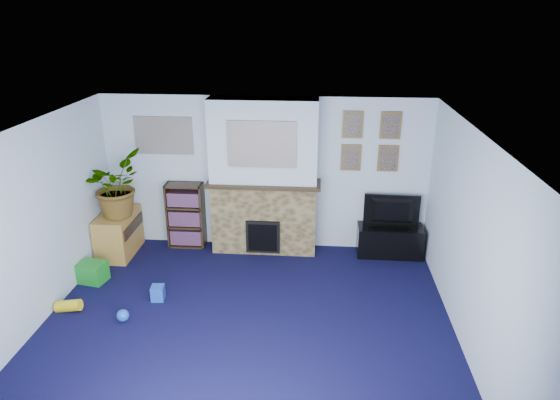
# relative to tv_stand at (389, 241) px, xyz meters

# --- Properties ---
(floor) EXTENTS (5.00, 4.50, 0.01)m
(floor) POSITION_rel_tv_stand_xyz_m (-1.95, -2.03, -0.23)
(floor) COLOR black
(floor) RESTS_ON ground
(ceiling) EXTENTS (5.00, 4.50, 0.01)m
(ceiling) POSITION_rel_tv_stand_xyz_m (-1.95, -2.03, 2.17)
(ceiling) COLOR white
(ceiling) RESTS_ON wall_back
(wall_back) EXTENTS (5.00, 0.04, 2.40)m
(wall_back) POSITION_rel_tv_stand_xyz_m (-1.95, 0.22, 0.97)
(wall_back) COLOR silver
(wall_back) RESTS_ON ground
(wall_front) EXTENTS (5.00, 0.04, 2.40)m
(wall_front) POSITION_rel_tv_stand_xyz_m (-1.95, -4.28, 0.97)
(wall_front) COLOR silver
(wall_front) RESTS_ON ground
(wall_left) EXTENTS (0.04, 4.50, 2.40)m
(wall_left) POSITION_rel_tv_stand_xyz_m (-4.45, -2.03, 0.97)
(wall_left) COLOR silver
(wall_left) RESTS_ON ground
(wall_right) EXTENTS (0.04, 4.50, 2.40)m
(wall_right) POSITION_rel_tv_stand_xyz_m (0.55, -2.03, 0.97)
(wall_right) COLOR silver
(wall_right) RESTS_ON ground
(chimney_breast) EXTENTS (1.72, 0.50, 2.40)m
(chimney_breast) POSITION_rel_tv_stand_xyz_m (-1.95, 0.02, 0.96)
(chimney_breast) COLOR brown
(chimney_breast) RESTS_ON ground
(collage_main) EXTENTS (1.00, 0.03, 0.68)m
(collage_main) POSITION_rel_tv_stand_xyz_m (-1.95, -0.19, 1.55)
(collage_main) COLOR gray
(collage_main) RESTS_ON chimney_breast
(collage_left) EXTENTS (0.90, 0.03, 0.58)m
(collage_left) POSITION_rel_tv_stand_xyz_m (-3.50, 0.21, 1.55)
(collage_left) COLOR gray
(collage_left) RESTS_ON wall_back
(portrait_tl) EXTENTS (0.30, 0.03, 0.40)m
(portrait_tl) POSITION_rel_tv_stand_xyz_m (-0.65, 0.20, 1.77)
(portrait_tl) COLOR brown
(portrait_tl) RESTS_ON wall_back
(portrait_tr) EXTENTS (0.30, 0.03, 0.40)m
(portrait_tr) POSITION_rel_tv_stand_xyz_m (-0.10, 0.20, 1.77)
(portrait_tr) COLOR brown
(portrait_tr) RESTS_ON wall_back
(portrait_bl) EXTENTS (0.30, 0.03, 0.40)m
(portrait_bl) POSITION_rel_tv_stand_xyz_m (-0.65, 0.20, 1.27)
(portrait_bl) COLOR brown
(portrait_bl) RESTS_ON wall_back
(portrait_br) EXTENTS (0.30, 0.03, 0.40)m
(portrait_br) POSITION_rel_tv_stand_xyz_m (-0.10, 0.20, 1.27)
(portrait_br) COLOR brown
(portrait_br) RESTS_ON wall_back
(tv_stand) EXTENTS (0.99, 0.42, 0.47)m
(tv_stand) POSITION_rel_tv_stand_xyz_m (0.00, 0.00, 0.00)
(tv_stand) COLOR black
(tv_stand) RESTS_ON ground
(television) EXTENTS (0.85, 0.15, 0.48)m
(television) POSITION_rel_tv_stand_xyz_m (0.00, 0.02, 0.49)
(television) COLOR black
(television) RESTS_ON tv_stand
(bookshelf) EXTENTS (0.58, 0.28, 1.05)m
(bookshelf) POSITION_rel_tv_stand_xyz_m (-3.21, 0.08, 0.28)
(bookshelf) COLOR #302011
(bookshelf) RESTS_ON ground
(sideboard) EXTENTS (0.48, 0.86, 0.67)m
(sideboard) POSITION_rel_tv_stand_xyz_m (-4.19, -0.28, 0.12)
(sideboard) COLOR #B28439
(sideboard) RESTS_ON ground
(potted_plant) EXTENTS (0.84, 0.94, 0.96)m
(potted_plant) POSITION_rel_tv_stand_xyz_m (-4.14, -0.33, 0.92)
(potted_plant) COLOR #26661E
(potted_plant) RESTS_ON sideboard
(mantel_clock) EXTENTS (0.10, 0.06, 0.15)m
(mantel_clock) POSITION_rel_tv_stand_xyz_m (-2.06, -0.03, 1.00)
(mantel_clock) COLOR gold
(mantel_clock) RESTS_ON chimney_breast
(mantel_candle) EXTENTS (0.04, 0.04, 0.14)m
(mantel_candle) POSITION_rel_tv_stand_xyz_m (-1.72, -0.03, 1.01)
(mantel_candle) COLOR #B2BFC6
(mantel_candle) RESTS_ON chimney_breast
(mantel_teddy) EXTENTS (0.13, 0.13, 0.13)m
(mantel_teddy) POSITION_rel_tv_stand_xyz_m (-2.53, -0.03, 0.99)
(mantel_teddy) COLOR gray
(mantel_teddy) RESTS_ON chimney_breast
(mantel_can) EXTENTS (0.06, 0.06, 0.13)m
(mantel_can) POSITION_rel_tv_stand_xyz_m (-1.21, -0.03, 0.99)
(mantel_can) COLOR blue
(mantel_can) RESTS_ON chimney_breast
(green_crate) EXTENTS (0.41, 0.35, 0.29)m
(green_crate) POSITION_rel_tv_stand_xyz_m (-4.25, -1.15, -0.09)
(green_crate) COLOR #198C26
(green_crate) RESTS_ON ground
(toy_ball) EXTENTS (0.15, 0.15, 0.15)m
(toy_ball) POSITION_rel_tv_stand_xyz_m (-3.48, -2.05, -0.14)
(toy_ball) COLOR blue
(toy_ball) RESTS_ON ground
(toy_block) EXTENTS (0.18, 0.18, 0.20)m
(toy_block) POSITION_rel_tv_stand_xyz_m (-3.19, -1.55, -0.12)
(toy_block) COLOR blue
(toy_block) RESTS_ON ground
(toy_tube) EXTENTS (0.34, 0.15, 0.19)m
(toy_tube) POSITION_rel_tv_stand_xyz_m (-4.25, -1.89, -0.16)
(toy_tube) COLOR yellow
(toy_tube) RESTS_ON ground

